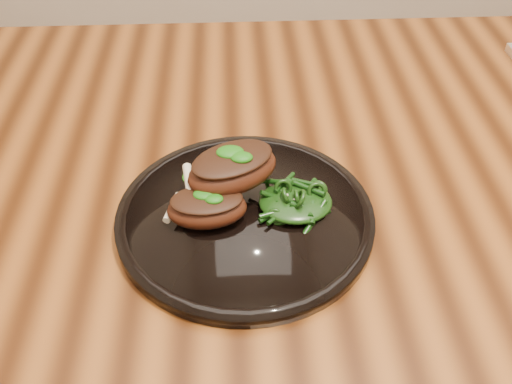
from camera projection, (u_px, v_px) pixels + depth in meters
desk at (416, 183)px, 0.88m from camera, size 1.60×0.80×0.75m
plate at (245, 217)px, 0.69m from camera, size 0.31×0.31×0.02m
lamb_chop_front at (206, 207)px, 0.66m from camera, size 0.10×0.07×0.04m
lamb_chop_back at (232, 168)px, 0.68m from camera, size 0.13×0.12×0.05m
herb_smear at (213, 176)px, 0.73m from camera, size 0.08×0.05×0.00m
greens_heap at (296, 198)px, 0.68m from camera, size 0.09×0.08×0.03m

